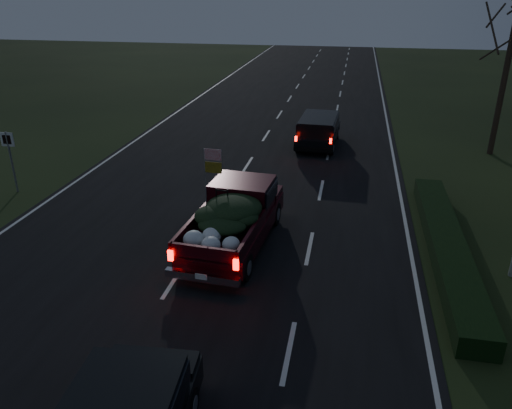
% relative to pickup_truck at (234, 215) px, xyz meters
% --- Properties ---
extents(ground, '(120.00, 120.00, 0.00)m').
position_rel_pickup_truck_xyz_m(ground, '(-1.19, -2.34, -1.05)').
color(ground, black).
rests_on(ground, ground).
extents(road_asphalt, '(14.00, 120.00, 0.02)m').
position_rel_pickup_truck_xyz_m(road_asphalt, '(-1.19, -2.34, -1.04)').
color(road_asphalt, black).
rests_on(road_asphalt, ground).
extents(hedge_row, '(1.00, 10.00, 0.60)m').
position_rel_pickup_truck_xyz_m(hedge_row, '(6.61, 0.66, -0.75)').
color(hedge_row, black).
rests_on(hedge_row, ground).
extents(route_sign, '(0.55, 0.08, 2.50)m').
position_rel_pickup_truck_xyz_m(route_sign, '(-9.69, 2.66, 0.60)').
color(route_sign, gray).
rests_on(route_sign, ground).
extents(bare_tree_far, '(3.60, 3.60, 7.00)m').
position_rel_pickup_truck_xyz_m(bare_tree_far, '(10.31, 11.66, 4.17)').
color(bare_tree_far, black).
rests_on(bare_tree_far, ground).
extents(pickup_truck, '(2.43, 5.50, 2.82)m').
position_rel_pickup_truck_xyz_m(pickup_truck, '(0.00, 0.00, 0.00)').
color(pickup_truck, '#35070F').
rests_on(pickup_truck, ground).
extents(lead_suv, '(2.04, 4.51, 1.28)m').
position_rel_pickup_truck_xyz_m(lead_suv, '(1.78, 11.31, -0.09)').
color(lead_suv, black).
rests_on(lead_suv, ground).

